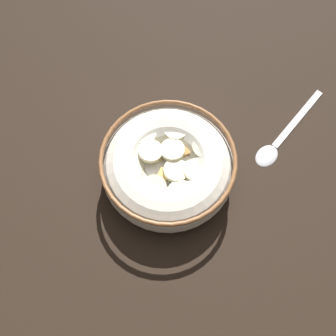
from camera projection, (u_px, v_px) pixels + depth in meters
The scene contains 3 objects.
ground_plane at pixel (168, 179), 60.61cm from camera, with size 116.69×116.69×2.00cm, color black.
cereal_bowl at pixel (168, 167), 56.63cm from camera, with size 18.32×18.32×6.17cm.
spoon at pixel (278, 143), 61.51cm from camera, with size 7.73×16.32×0.80cm.
Camera 1 is at (-7.62, 21.51, 55.17)cm, focal length 44.28 mm.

